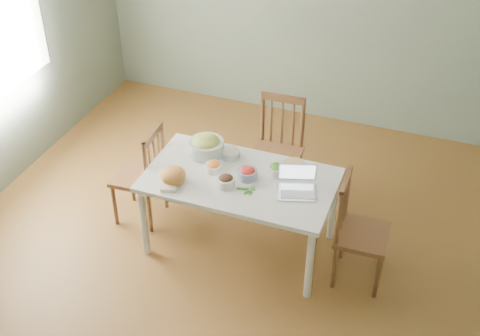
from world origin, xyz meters
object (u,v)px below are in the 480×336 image
at_px(laptop, 298,183).
at_px(chair_far, 276,153).
at_px(chair_right, 363,233).
at_px(dining_table, 240,212).
at_px(chair_left, 138,174).
at_px(bread_boule, 173,175).
at_px(bowl_squash, 206,146).

bearing_deg(laptop, chair_far, 100.47).
bearing_deg(chair_right, laptop, 89.08).
height_order(dining_table, chair_left, chair_left).
relative_size(chair_far, bread_boule, 4.84).
bearing_deg(bowl_squash, dining_table, -29.88).
bearing_deg(chair_far, dining_table, -97.26).
height_order(bread_boule, bowl_squash, bowl_squash).
xyz_separation_m(dining_table, chair_right, (1.03, -0.02, 0.11)).
relative_size(bowl_squash, laptop, 0.97).
height_order(chair_right, laptop, chair_right).
height_order(chair_left, bowl_squash, chair_left).
relative_size(dining_table, laptop, 5.02).
bearing_deg(bread_boule, chair_far, 60.90).
distance_m(chair_right, laptop, 0.65).
height_order(chair_far, bowl_squash, chair_far).
xyz_separation_m(dining_table, laptop, (0.49, -0.03, 0.46)).
distance_m(dining_table, chair_far, 0.76).
bearing_deg(chair_far, bowl_squash, -132.83).
relative_size(chair_right, bread_boule, 4.60).
bearing_deg(chair_right, bread_boule, 95.99).
xyz_separation_m(dining_table, chair_far, (0.07, 0.75, 0.14)).
bearing_deg(bread_boule, chair_right, 8.10).
bearing_deg(dining_table, laptop, -3.78).
distance_m(dining_table, chair_left, 0.99).
bearing_deg(bowl_squash, chair_right, -9.72).
distance_m(dining_table, bread_boule, 0.68).
xyz_separation_m(bread_boule, laptop, (0.96, 0.20, 0.04)).
bearing_deg(bread_boule, bowl_squash, 78.48).
bearing_deg(chair_left, chair_far, 120.21).
relative_size(chair_far, chair_right, 1.05).
distance_m(chair_far, laptop, 0.94).
distance_m(chair_left, laptop, 1.51).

